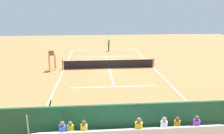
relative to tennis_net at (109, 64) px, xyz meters
name	(u,v)px	position (x,y,z in m)	size (l,w,h in m)	color
ground_plane	(109,68)	(0.00, 0.00, -0.50)	(60.00, 60.00, 0.00)	#D17542
court_line_markings	(109,68)	(0.00, -0.04, -0.50)	(10.10, 22.20, 0.01)	white
tennis_net	(109,64)	(0.00, 0.00, 0.00)	(10.30, 0.10, 1.07)	black
backdrop_wall	(129,122)	(0.00, 14.00, 0.50)	(18.00, 0.16, 2.00)	#235633
umpire_chair	(52,58)	(6.20, 0.10, 0.81)	(0.67, 0.67, 2.14)	brown
courtside_bench	(184,120)	(-3.24, 13.27, 0.06)	(1.80, 0.40, 0.93)	#9E754C
equipment_bag	(157,129)	(-1.67, 13.40, -0.32)	(0.90, 0.36, 0.36)	#334C8C
tennis_player	(109,44)	(-0.70, -10.25, 0.51)	(0.45, 0.56, 1.93)	navy
tennis_racket	(103,50)	(0.16, -10.72, -0.49)	(0.40, 0.58, 0.03)	black
tennis_ball_near	(109,52)	(-0.57, -8.62, -0.47)	(0.07, 0.07, 0.07)	#CCDB33
line_judge	(51,118)	(4.02, 13.23, 0.51)	(0.43, 0.55, 1.93)	#232328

